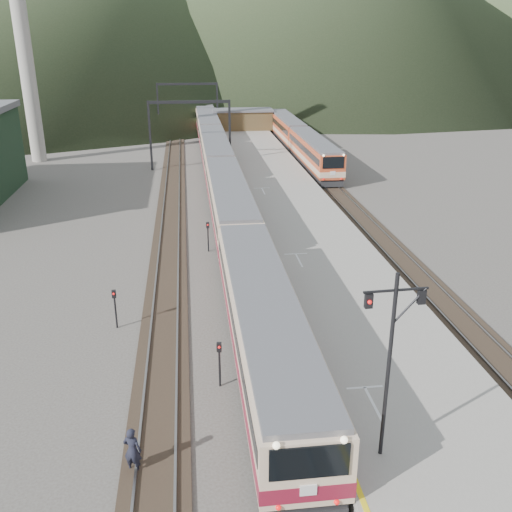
{
  "coord_description": "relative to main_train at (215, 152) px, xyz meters",
  "views": [
    {
      "loc": [
        -3.34,
        -12.79,
        15.19
      ],
      "look_at": [
        0.73,
        20.59,
        2.0
      ],
      "focal_mm": 40.0,
      "sensor_mm": 36.0,
      "label": 1
    }
  ],
  "objects": [
    {
      "name": "station_shed",
      "position": [
        5.6,
        23.74,
        0.44
      ],
      "size": [
        9.4,
        4.4,
        3.1
      ],
      "color": "#4F3F24",
      "rests_on": "platform"
    },
    {
      "name": "short_signal_a",
      "position": [
        -2.29,
        -44.72,
        -0.66
      ],
      "size": [
        0.24,
        0.19,
        2.27
      ],
      "color": "black",
      "rests_on": "ground"
    },
    {
      "name": "gantry_far",
      "position": [
        -2.85,
        25.74,
        3.46
      ],
      "size": [
        9.55,
        0.25,
        8.0
      ],
      "color": "black",
      "rests_on": "ground"
    },
    {
      "name": "track_second",
      "position": [
        11.5,
        -14.26,
        -2.06
      ],
      "size": [
        2.6,
        200.0,
        0.23
      ],
      "color": "black",
      "rests_on": "ground"
    },
    {
      "name": "signal_mast",
      "position": [
        3.14,
        -51.11,
        3.19
      ],
      "size": [
        2.2,
        0.26,
        7.09
      ],
      "color": "black",
      "rests_on": "platform"
    },
    {
      "name": "platform",
      "position": [
        5.6,
        -16.26,
        -1.63
      ],
      "size": [
        8.0,
        100.0,
        1.0
      ],
      "primitive_type": "cube",
      "color": "gray",
      "rests_on": "ground"
    },
    {
      "name": "short_signal_c",
      "position": [
        -7.59,
        -38.45,
        -0.66
      ],
      "size": [
        0.23,
        0.17,
        2.27
      ],
      "color": "black",
      "rests_on": "ground"
    },
    {
      "name": "track_main",
      "position": [
        0.0,
        -14.26,
        -2.06
      ],
      "size": [
        2.6,
        200.0,
        0.23
      ],
      "color": "black",
      "rests_on": "ground"
    },
    {
      "name": "gantry_near",
      "position": [
        -2.85,
        0.74,
        3.46
      ],
      "size": [
        9.55,
        0.25,
        8.0
      ],
      "color": "black",
      "rests_on": "ground"
    },
    {
      "name": "second_train",
      "position": [
        11.5,
        7.79,
        -0.24
      ],
      "size": [
        2.72,
        37.02,
        3.31
      ],
      "color": "#C24A26",
      "rests_on": "track_second"
    },
    {
      "name": "hill_c",
      "position": [
        110.0,
        155.74,
        22.87
      ],
      "size": [
        160.0,
        160.0,
        50.0
      ],
      "primitive_type": "cone",
      "color": "#324225",
      "rests_on": "ground"
    },
    {
      "name": "short_signal_b",
      "position": [
        -2.06,
        -27.2,
        -0.66
      ],
      "size": [
        0.23,
        0.17,
        2.27
      ],
      "color": "black",
      "rests_on": "ground"
    },
    {
      "name": "smokestack",
      "position": [
        -22.0,
        7.74,
        12.87
      ],
      "size": [
        1.8,
        1.8,
        30.0
      ],
      "primitive_type": "cylinder",
      "color": "#9E998E",
      "rests_on": "ground"
    },
    {
      "name": "worker",
      "position": [
        -5.8,
        -49.8,
        -1.18
      ],
      "size": [
        0.8,
        0.65,
        1.89
      ],
      "primitive_type": "imported",
      "rotation": [
        0.0,
        0.0,
        2.81
      ],
      "color": "black",
      "rests_on": "ground"
    },
    {
      "name": "main_train",
      "position": [
        0.0,
        0.0,
        0.0
      ],
      "size": [
        3.11,
        106.58,
        3.8
      ],
      "color": "beige",
      "rests_on": "track_main"
    },
    {
      "name": "track_far",
      "position": [
        -5.0,
        -14.26,
        -2.06
      ],
      "size": [
        2.6,
        200.0,
        0.23
      ],
      "color": "black",
      "rests_on": "ground"
    }
  ]
}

